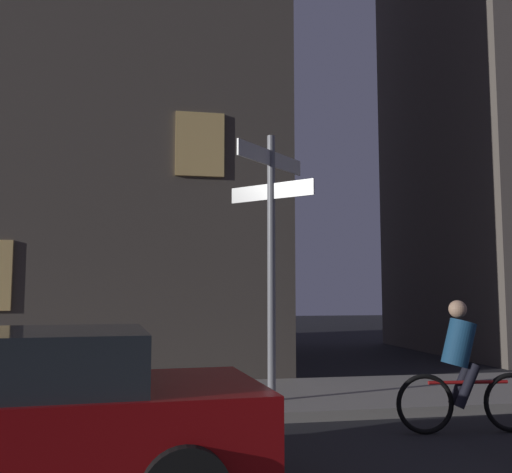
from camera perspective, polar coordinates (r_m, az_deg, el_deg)
sidewalk_kerb at (r=9.26m, az=1.31°, el=-15.78°), size 40.00×2.91×0.14m
signpost at (r=8.56m, az=1.54°, el=-0.20°), size 1.24×1.24×3.94m
cyclist at (r=7.63m, az=19.99°, el=-12.47°), size 1.82×0.36×1.61m
building_left_block at (r=16.88m, az=-20.14°, el=19.61°), size 10.87×9.44×17.61m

